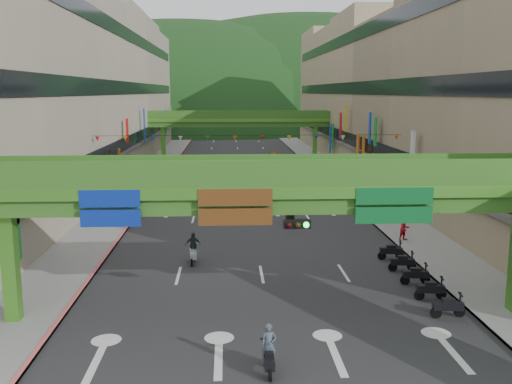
{
  "coord_description": "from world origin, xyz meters",
  "views": [
    {
      "loc": [
        -1.81,
        -17.63,
        9.8
      ],
      "look_at": [
        0.0,
        18.0,
        3.5
      ],
      "focal_mm": 40.0,
      "sensor_mm": 36.0,
      "label": 1
    }
  ],
  "objects_px": {
    "scooter_rider_mid": "(290,212)",
    "car_yellow": "(274,157)",
    "overpass_near": "(294,204)",
    "car_silver": "(187,163)",
    "scooter_rider_near": "(269,351)",
    "pedestrian_red": "(405,231)"
  },
  "relations": [
    {
      "from": "scooter_rider_mid",
      "to": "car_yellow",
      "type": "xyz_separation_m",
      "value": [
        1.99,
        38.83,
        -0.28
      ]
    },
    {
      "from": "overpass_near",
      "to": "pedestrian_red",
      "type": "xyz_separation_m",
      "value": [
        8.87,
        12.86,
        -4.44
      ]
    },
    {
      "from": "scooter_rider_near",
      "to": "scooter_rider_mid",
      "type": "bearing_deg",
      "value": 81.85
    },
    {
      "from": "scooter_rider_near",
      "to": "overpass_near",
      "type": "bearing_deg",
      "value": 72.91
    },
    {
      "from": "scooter_rider_mid",
      "to": "overpass_near",
      "type": "bearing_deg",
      "value": -95.9
    },
    {
      "from": "overpass_near",
      "to": "pedestrian_red",
      "type": "relative_size",
      "value": 18.22
    },
    {
      "from": "overpass_near",
      "to": "car_silver",
      "type": "distance_m",
      "value": 51.21
    },
    {
      "from": "overpass_near",
      "to": "scooter_rider_mid",
      "type": "bearing_deg",
      "value": 84.1
    },
    {
      "from": "scooter_rider_near",
      "to": "car_silver",
      "type": "relative_size",
      "value": 0.45
    },
    {
      "from": "overpass_near",
      "to": "scooter_rider_mid",
      "type": "relative_size",
      "value": 14.43
    },
    {
      "from": "scooter_rider_near",
      "to": "scooter_rider_mid",
      "type": "relative_size",
      "value": 0.94
    },
    {
      "from": "pedestrian_red",
      "to": "scooter_rider_near",
      "type": "bearing_deg",
      "value": -144.01
    },
    {
      "from": "scooter_rider_near",
      "to": "scooter_rider_mid",
      "type": "distance_m",
      "value": 22.63
    },
    {
      "from": "car_yellow",
      "to": "pedestrian_red",
      "type": "distance_m",
      "value": 44.28
    },
    {
      "from": "overpass_near",
      "to": "car_yellow",
      "type": "height_order",
      "value": "overpass_near"
    },
    {
      "from": "car_silver",
      "to": "car_yellow",
      "type": "xyz_separation_m",
      "value": [
        11.78,
        6.47,
        0.04
      ]
    },
    {
      "from": "car_yellow",
      "to": "pedestrian_red",
      "type": "height_order",
      "value": "pedestrian_red"
    },
    {
      "from": "overpass_near",
      "to": "car_silver",
      "type": "height_order",
      "value": "overpass_near"
    },
    {
      "from": "scooter_rider_mid",
      "to": "pedestrian_red",
      "type": "relative_size",
      "value": 1.26
    },
    {
      "from": "car_yellow",
      "to": "scooter_rider_mid",
      "type": "bearing_deg",
      "value": -87.67
    },
    {
      "from": "overpass_near",
      "to": "pedestrian_red",
      "type": "bearing_deg",
      "value": 55.41
    },
    {
      "from": "car_silver",
      "to": "overpass_near",
      "type": "bearing_deg",
      "value": -76.47
    }
  ]
}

